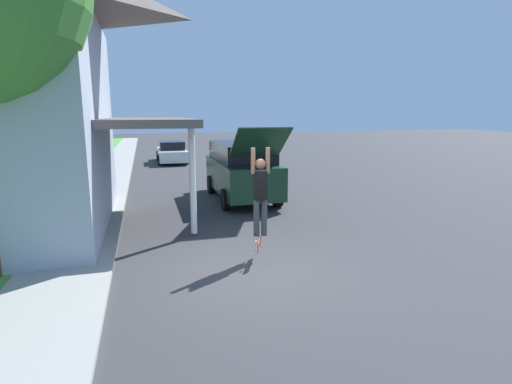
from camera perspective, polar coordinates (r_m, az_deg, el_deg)
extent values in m
plane|color=#333335|center=(8.17, -0.52, -11.26)|extent=(120.00, 120.00, 0.00)
cube|color=gray|center=(13.74, -22.07, -2.58)|extent=(1.80, 80.00, 0.10)
cube|color=#5B514C|center=(11.77, -15.70, 9.59)|extent=(2.60, 5.03, 0.20)
cylinder|color=silver|center=(10.18, -9.03, 1.48)|extent=(0.16, 0.16, 2.70)
cube|color=#193823|center=(14.62, -2.07, 2.35)|extent=(1.87, 4.73, 1.10)
cube|color=black|center=(14.62, -2.20, 5.78)|extent=(1.72, 3.69, 0.64)
cylinder|color=black|center=(15.95, -6.42, 1.10)|extent=(0.24, 0.71, 0.71)
cylinder|color=black|center=(16.32, -0.22, 1.40)|extent=(0.24, 0.71, 0.71)
cylinder|color=black|center=(13.11, -4.34, -1.05)|extent=(0.24, 0.71, 0.71)
cylinder|color=black|center=(13.57, 3.08, -0.62)|extent=(0.24, 0.71, 0.71)
cube|color=#193823|center=(12.14, 0.59, 7.14)|extent=(1.64, 1.30, 0.93)
cube|color=silver|center=(26.66, -11.94, 5.30)|extent=(1.72, 4.51, 0.67)
cube|color=black|center=(26.50, -11.98, 6.56)|extent=(1.51, 2.35, 0.53)
cylinder|color=black|center=(27.98, -13.82, 5.08)|extent=(0.20, 0.64, 0.64)
cylinder|color=black|center=(28.09, -10.42, 5.24)|extent=(0.20, 0.64, 0.64)
cylinder|color=black|center=(25.29, -13.60, 4.48)|extent=(0.20, 0.64, 0.64)
cylinder|color=black|center=(25.41, -9.84, 4.65)|extent=(0.20, 0.64, 0.64)
cylinder|color=#38383D|center=(8.56, 0.07, -3.73)|extent=(0.13, 0.13, 0.80)
cylinder|color=#38383D|center=(8.60, 1.17, -3.65)|extent=(0.13, 0.13, 0.80)
cube|color=black|center=(8.43, 0.63, 0.94)|extent=(0.25, 0.20, 0.61)
sphere|color=brown|center=(8.36, 0.64, 4.02)|extent=(0.22, 0.22, 0.22)
cylinder|color=brown|center=(8.31, -0.42, 4.47)|extent=(0.09, 0.09, 0.54)
cylinder|color=brown|center=(8.40, 1.69, 4.54)|extent=(0.09, 0.09, 0.54)
cube|color=#B73D23|center=(8.55, 0.52, -7.30)|extent=(0.31, 0.73, 0.21)
cylinder|color=silver|center=(8.75, 0.29, -6.25)|extent=(0.03, 0.06, 0.06)
cylinder|color=silver|center=(8.81, 0.22, -7.35)|extent=(0.03, 0.06, 0.06)
cylinder|color=silver|center=(8.30, -0.03, -7.17)|extent=(0.03, 0.06, 0.06)
cylinder|color=silver|center=(8.35, -0.10, -8.32)|extent=(0.03, 0.06, 0.06)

